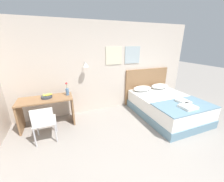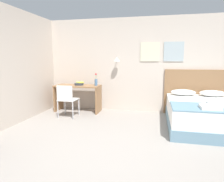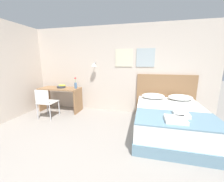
{
  "view_description": "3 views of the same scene",
  "coord_description": "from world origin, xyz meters",
  "views": [
    {
      "loc": [
        -1.24,
        -0.94,
        2.08
      ],
      "look_at": [
        -0.03,
        2.15,
        0.9
      ],
      "focal_mm": 22.0,
      "sensor_mm": 36.0,
      "label": 1
    },
    {
      "loc": [
        0.55,
        -2.71,
        1.48
      ],
      "look_at": [
        -0.4,
        1.55,
        0.8
      ],
      "focal_mm": 32.0,
      "sensor_mm": 36.0,
      "label": 2
    },
    {
      "loc": [
        0.98,
        -1.22,
        1.59
      ],
      "look_at": [
        0.2,
        2.05,
        0.87
      ],
      "focal_mm": 22.0,
      "sensor_mm": 36.0,
      "label": 3
    }
  ],
  "objects": [
    {
      "name": "pillow_left",
      "position": [
        1.24,
        2.68,
        0.65
      ],
      "size": [
        0.62,
        0.4,
        0.15
      ],
      "color": "white",
      "rests_on": "bed"
    },
    {
      "name": "desk_chair",
      "position": [
        -1.67,
        1.91,
        0.51
      ],
      "size": [
        0.45,
        0.45,
        0.85
      ],
      "color": "white",
      "rests_on": "ground_plane"
    },
    {
      "name": "flower_vase",
      "position": [
        -1.11,
        2.63,
        0.88
      ],
      "size": [
        0.08,
        0.08,
        0.35
      ],
      "color": "#4C7099",
      "rests_on": "desk"
    },
    {
      "name": "desk",
      "position": [
        -1.65,
        2.59,
        0.54
      ],
      "size": [
        1.28,
        0.57,
        0.76
      ],
      "color": "#8E6642",
      "rests_on": "ground_plane"
    },
    {
      "name": "headboard",
      "position": [
        1.59,
        2.96,
        0.61
      ],
      "size": [
        1.64,
        0.06,
        1.23
      ],
      "color": "#8E6642",
      "rests_on": "ground_plane"
    },
    {
      "name": "pillow_right",
      "position": [
        1.94,
        2.68,
        0.65
      ],
      "size": [
        0.62,
        0.4,
        0.15
      ],
      "color": "white",
      "rests_on": "bed"
    },
    {
      "name": "folded_towel_mid_bed",
      "position": [
        1.53,
        1.16,
        0.62
      ],
      "size": [
        0.35,
        0.33,
        0.06
      ],
      "color": "white",
      "rests_on": "throw_blanket"
    },
    {
      "name": "wall_back",
      "position": [
        0.01,
        3.02,
        1.33
      ],
      "size": [
        5.99,
        0.31,
        2.65
      ],
      "color": "beige",
      "rests_on": "ground_plane"
    },
    {
      "name": "ground_plane",
      "position": [
        0.0,
        0.0,
        0.0
      ],
      "size": [
        24.0,
        24.0,
        0.0
      ],
      "primitive_type": "plane",
      "color": "gray"
    },
    {
      "name": "bed",
      "position": [
        1.59,
        1.9,
        0.28
      ],
      "size": [
        1.52,
        2.06,
        0.57
      ],
      "color": "#66899E",
      "rests_on": "ground_plane"
    },
    {
      "name": "fruit_bowl",
      "position": [
        -1.61,
        2.62,
        0.8
      ],
      "size": [
        0.28,
        0.26,
        0.12
      ],
      "color": "#333842",
      "rests_on": "desk"
    },
    {
      "name": "throw_blanket",
      "position": [
        1.59,
        1.3,
        0.58
      ],
      "size": [
        1.48,
        0.82,
        0.02
      ],
      "color": "#66899E",
      "rests_on": "bed"
    },
    {
      "name": "folded_towel_near_foot",
      "position": [
        1.69,
        1.45,
        0.62
      ],
      "size": [
        0.26,
        0.34,
        0.06
      ],
      "color": "white",
      "rests_on": "throw_blanket"
    }
  ]
}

